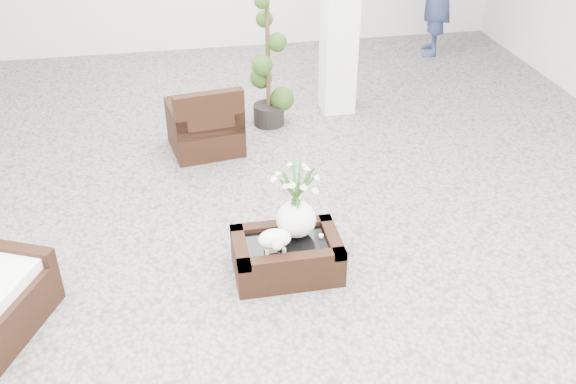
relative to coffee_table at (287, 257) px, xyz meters
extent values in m
plane|color=gray|center=(0.07, 0.40, -0.16)|extent=(11.00, 11.00, 0.00)
cube|color=black|center=(0.00, 0.00, 0.00)|extent=(0.90, 0.60, 0.31)
ellipsoid|color=white|center=(-0.12, -0.10, 0.26)|extent=(0.28, 0.23, 0.21)
cylinder|color=white|center=(0.30, 0.02, 0.17)|extent=(0.04, 0.04, 0.03)
cube|color=black|center=(-0.50, 2.42, 0.25)|extent=(0.87, 0.84, 0.82)
camera|label=1|loc=(-0.81, -4.29, 3.37)|focal=40.04mm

